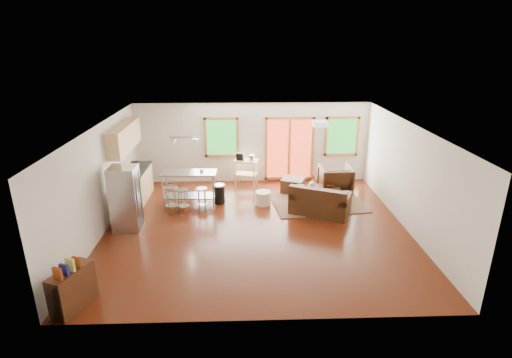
{
  "coord_description": "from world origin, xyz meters",
  "views": [
    {
      "loc": [
        -0.33,
        -9.08,
        4.57
      ],
      "look_at": [
        0.0,
        0.3,
        1.2
      ],
      "focal_mm": 28.0,
      "sensor_mm": 36.0,
      "label": 1
    }
  ],
  "objects_px": {
    "ottoman": "(293,185)",
    "refrigerator": "(126,199)",
    "coffee_table": "(324,189)",
    "kitchen_cart": "(245,164)",
    "loveseat": "(320,203)",
    "rug": "(317,202)",
    "armchair": "(335,178)",
    "island": "(189,182)"
  },
  "relations": [
    {
      "from": "armchair",
      "to": "island",
      "type": "distance_m",
      "value": 4.39
    },
    {
      "from": "ottoman",
      "to": "refrigerator",
      "type": "distance_m",
      "value": 5.06
    },
    {
      "from": "armchair",
      "to": "refrigerator",
      "type": "height_order",
      "value": "refrigerator"
    },
    {
      "from": "coffee_table",
      "to": "island",
      "type": "distance_m",
      "value": 3.94
    },
    {
      "from": "coffee_table",
      "to": "kitchen_cart",
      "type": "height_order",
      "value": "kitchen_cart"
    },
    {
      "from": "coffee_table",
      "to": "armchair",
      "type": "relative_size",
      "value": 1.04
    },
    {
      "from": "rug",
      "to": "refrigerator",
      "type": "distance_m",
      "value": 5.32
    },
    {
      "from": "loveseat",
      "to": "island",
      "type": "distance_m",
      "value": 3.7
    },
    {
      "from": "coffee_table",
      "to": "armchair",
      "type": "xyz_separation_m",
      "value": [
        0.42,
        0.47,
        0.16
      ]
    },
    {
      "from": "coffee_table",
      "to": "ottoman",
      "type": "bearing_deg",
      "value": 142.33
    },
    {
      "from": "rug",
      "to": "loveseat",
      "type": "relative_size",
      "value": 1.46
    },
    {
      "from": "refrigerator",
      "to": "island",
      "type": "relative_size",
      "value": 1.04
    },
    {
      "from": "coffee_table",
      "to": "refrigerator",
      "type": "distance_m",
      "value": 5.57
    },
    {
      "from": "rug",
      "to": "armchair",
      "type": "relative_size",
      "value": 2.68
    },
    {
      "from": "rug",
      "to": "coffee_table",
      "type": "distance_m",
      "value": 0.44
    },
    {
      "from": "loveseat",
      "to": "kitchen_cart",
      "type": "xyz_separation_m",
      "value": [
        -1.99,
        2.21,
        0.42
      ]
    },
    {
      "from": "coffee_table",
      "to": "ottoman",
      "type": "xyz_separation_m",
      "value": [
        -0.83,
        0.64,
        -0.1
      ]
    },
    {
      "from": "rug",
      "to": "coffee_table",
      "type": "height_order",
      "value": "coffee_table"
    },
    {
      "from": "ottoman",
      "to": "refrigerator",
      "type": "height_order",
      "value": "refrigerator"
    },
    {
      "from": "loveseat",
      "to": "ottoman",
      "type": "distance_m",
      "value": 1.73
    },
    {
      "from": "refrigerator",
      "to": "kitchen_cart",
      "type": "distance_m",
      "value": 4.17
    },
    {
      "from": "kitchen_cart",
      "to": "refrigerator",
      "type": "bearing_deg",
      "value": -135.38
    },
    {
      "from": "loveseat",
      "to": "coffee_table",
      "type": "bearing_deg",
      "value": 97.24
    },
    {
      "from": "refrigerator",
      "to": "armchair",
      "type": "bearing_deg",
      "value": 20.68
    },
    {
      "from": "rug",
      "to": "kitchen_cart",
      "type": "bearing_deg",
      "value": 145.73
    },
    {
      "from": "loveseat",
      "to": "island",
      "type": "relative_size",
      "value": 1.14
    },
    {
      "from": "island",
      "to": "kitchen_cart",
      "type": "xyz_separation_m",
      "value": [
        1.61,
        1.42,
        0.08
      ]
    },
    {
      "from": "coffee_table",
      "to": "refrigerator",
      "type": "bearing_deg",
      "value": -161.98
    },
    {
      "from": "rug",
      "to": "loveseat",
      "type": "bearing_deg",
      "value": -95.52
    },
    {
      "from": "rug",
      "to": "kitchen_cart",
      "type": "relative_size",
      "value": 2.35
    },
    {
      "from": "rug",
      "to": "coffee_table",
      "type": "bearing_deg",
      "value": 39.37
    },
    {
      "from": "loveseat",
      "to": "kitchen_cart",
      "type": "height_order",
      "value": "kitchen_cart"
    },
    {
      "from": "island",
      "to": "rug",
      "type": "bearing_deg",
      "value": 0.26
    },
    {
      "from": "ottoman",
      "to": "island",
      "type": "height_order",
      "value": "island"
    },
    {
      "from": "rug",
      "to": "armchair",
      "type": "height_order",
      "value": "armchair"
    },
    {
      "from": "rug",
      "to": "armchair",
      "type": "bearing_deg",
      "value": 45.51
    },
    {
      "from": "armchair",
      "to": "ottoman",
      "type": "xyz_separation_m",
      "value": [
        -1.25,
        0.17,
        -0.26
      ]
    },
    {
      "from": "armchair",
      "to": "coffee_table",
      "type": "bearing_deg",
      "value": 47.86
    },
    {
      "from": "ottoman",
      "to": "armchair",
      "type": "bearing_deg",
      "value": -7.69
    },
    {
      "from": "rug",
      "to": "coffee_table",
      "type": "relative_size",
      "value": 2.58
    },
    {
      "from": "coffee_table",
      "to": "refrigerator",
      "type": "xyz_separation_m",
      "value": [
        -5.27,
        -1.72,
        0.49
      ]
    },
    {
      "from": "armchair",
      "to": "kitchen_cart",
      "type": "relative_size",
      "value": 0.88
    }
  ]
}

